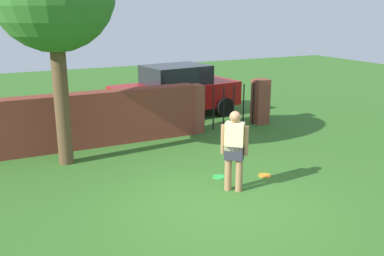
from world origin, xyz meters
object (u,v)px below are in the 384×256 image
(frisbee_orange, at_px, (265,175))
(frisbee_green, at_px, (219,177))
(person, at_px, (234,147))
(car, at_px, (176,91))

(frisbee_orange, bearing_deg, frisbee_green, 158.27)
(person, relative_size, frisbee_orange, 6.00)
(person, bearing_deg, frisbee_green, -56.00)
(car, bearing_deg, frisbee_green, 67.86)
(frisbee_orange, xyz_separation_m, frisbee_green, (-0.93, 0.37, 0.00))
(person, distance_m, frisbee_orange, 1.40)
(car, distance_m, frisbee_orange, 5.79)
(car, relative_size, frisbee_orange, 16.25)
(person, height_order, frisbee_green, person)
(person, xyz_separation_m, frisbee_green, (0.09, 0.73, -0.89))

